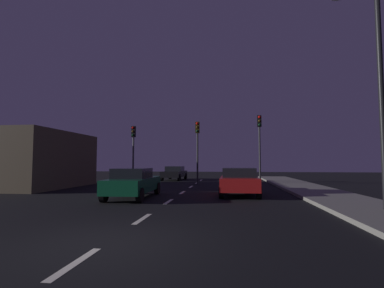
# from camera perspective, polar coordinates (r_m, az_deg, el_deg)

# --- Properties ---
(ground_plane) EXTENTS (80.00, 80.00, 0.00)m
(ground_plane) POSITION_cam_1_polar(r_m,az_deg,el_deg) (13.19, -4.23, -11.20)
(ground_plane) COLOR black
(sidewalk_curb_right) EXTENTS (3.00, 40.00, 0.15)m
(sidewalk_curb_right) POSITION_cam_1_polar(r_m,az_deg,el_deg) (13.83, 28.45, -10.10)
(sidewalk_curb_right) COLOR gray
(sidewalk_curb_right) RESTS_ON ground_plane
(lane_stripe_nearest) EXTENTS (0.16, 1.60, 0.01)m
(lane_stripe_nearest) POSITION_cam_1_polar(r_m,az_deg,el_deg) (5.56, -22.47, -21.32)
(lane_stripe_nearest) COLOR silver
(lane_stripe_nearest) RESTS_ON ground_plane
(lane_stripe_second) EXTENTS (0.16, 1.60, 0.01)m
(lane_stripe_second) POSITION_cam_1_polar(r_m,az_deg,el_deg) (8.97, -9.98, -14.66)
(lane_stripe_second) COLOR silver
(lane_stripe_second) RESTS_ON ground_plane
(lane_stripe_third) EXTENTS (0.16, 1.60, 0.01)m
(lane_stripe_third) POSITION_cam_1_polar(r_m,az_deg,el_deg) (12.61, -4.78, -11.53)
(lane_stripe_third) COLOR silver
(lane_stripe_third) RESTS_ON ground_plane
(lane_stripe_fourth) EXTENTS (0.16, 1.60, 0.01)m
(lane_stripe_fourth) POSITION_cam_1_polar(r_m,az_deg,el_deg) (16.32, -1.97, -9.77)
(lane_stripe_fourth) COLOR silver
(lane_stripe_fourth) RESTS_ON ground_plane
(lane_stripe_fifth) EXTENTS (0.16, 1.60, 0.01)m
(lane_stripe_fifth) POSITION_cam_1_polar(r_m,az_deg,el_deg) (20.06, -0.22, -8.65)
(lane_stripe_fifth) COLOR silver
(lane_stripe_fifth) RESTS_ON ground_plane
(lane_stripe_sixth) EXTENTS (0.16, 1.60, 0.01)m
(lane_stripe_sixth) POSITION_cam_1_polar(r_m,az_deg,el_deg) (23.82, 0.97, -7.88)
(lane_stripe_sixth) COLOR silver
(lane_stripe_sixth) RESTS_ON ground_plane
(lane_stripe_seventh) EXTENTS (0.16, 1.60, 0.01)m
(lane_stripe_seventh) POSITION_cam_1_polar(r_m,az_deg,el_deg) (27.60, 1.83, -7.32)
(lane_stripe_seventh) COLOR silver
(lane_stripe_seventh) RESTS_ON ground_plane
(traffic_signal_left) EXTENTS (0.32, 0.38, 4.69)m
(traffic_signal_left) POSITION_cam_1_polar(r_m,az_deg,el_deg) (23.46, -11.78, 0.19)
(traffic_signal_left) COLOR #4C4C51
(traffic_signal_left) RESTS_ON ground_plane
(traffic_signal_center) EXTENTS (0.32, 0.38, 4.95)m
(traffic_signal_center) POSITION_cam_1_polar(r_m,az_deg,el_deg) (22.33, 1.11, 0.74)
(traffic_signal_center) COLOR #2D2D30
(traffic_signal_center) RESTS_ON ground_plane
(traffic_signal_right) EXTENTS (0.32, 0.38, 5.37)m
(traffic_signal_right) POSITION_cam_1_polar(r_m,az_deg,el_deg) (22.36, 13.50, 1.53)
(traffic_signal_right) COLOR #2D2D30
(traffic_signal_right) RESTS_ON ground_plane
(car_stopped_ahead) EXTENTS (2.05, 4.38, 1.43)m
(car_stopped_ahead) POSITION_cam_1_polar(r_m,az_deg,el_deg) (15.19, 9.50, -7.37)
(car_stopped_ahead) COLOR #B21919
(car_stopped_ahead) RESTS_ON ground_plane
(car_adjacent_lane) EXTENTS (1.93, 4.50, 1.43)m
(car_adjacent_lane) POSITION_cam_1_polar(r_m,az_deg,el_deg) (14.05, -11.78, -7.63)
(car_adjacent_lane) COLOR #0F4C2D
(car_adjacent_lane) RESTS_ON ground_plane
(car_oncoming_far) EXTENTS (2.03, 4.27, 1.34)m
(car_oncoming_far) POSITION_cam_1_polar(r_m,az_deg,el_deg) (27.86, -3.57, -5.84)
(car_oncoming_far) COLOR black
(car_oncoming_far) RESTS_ON ground_plane
(street_lamp_right) EXTENTS (1.68, 0.36, 7.79)m
(street_lamp_right) POSITION_cam_1_polar(r_m,az_deg,el_deg) (11.71, 32.82, 11.24)
(street_lamp_right) COLOR black
(street_lamp_right) RESTS_ON ground_plane
(storefront_left) EXTENTS (5.13, 7.61, 3.80)m
(storefront_left) POSITION_cam_1_polar(r_m,az_deg,el_deg) (22.28, -28.99, -2.81)
(storefront_left) COLOR brown
(storefront_left) RESTS_ON ground_plane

